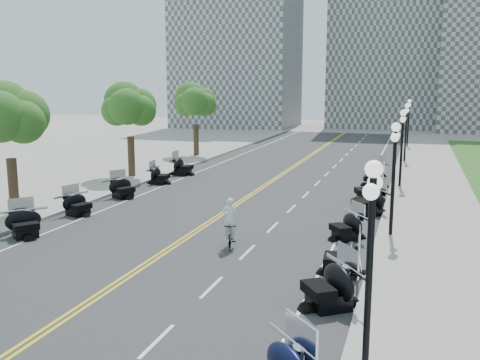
% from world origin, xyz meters
% --- Properties ---
extents(ground, '(160.00, 160.00, 0.00)m').
position_xyz_m(ground, '(0.00, 0.00, 0.00)').
color(ground, gray).
extents(road, '(16.00, 90.00, 0.01)m').
position_xyz_m(road, '(0.00, 10.00, 0.00)').
color(road, '#333335').
rests_on(road, ground).
extents(centerline_yellow_a, '(0.12, 90.00, 0.00)m').
position_xyz_m(centerline_yellow_a, '(-0.12, 10.00, 0.01)').
color(centerline_yellow_a, yellow).
rests_on(centerline_yellow_a, road).
extents(centerline_yellow_b, '(0.12, 90.00, 0.00)m').
position_xyz_m(centerline_yellow_b, '(0.12, 10.00, 0.01)').
color(centerline_yellow_b, yellow).
rests_on(centerline_yellow_b, road).
extents(edge_line_north, '(0.12, 90.00, 0.00)m').
position_xyz_m(edge_line_north, '(6.40, 10.00, 0.01)').
color(edge_line_north, white).
rests_on(edge_line_north, road).
extents(edge_line_south, '(0.12, 90.00, 0.00)m').
position_xyz_m(edge_line_south, '(-6.40, 10.00, 0.01)').
color(edge_line_south, white).
rests_on(edge_line_south, road).
extents(lane_dash_4, '(0.12, 2.00, 0.00)m').
position_xyz_m(lane_dash_4, '(3.20, -8.00, 0.01)').
color(lane_dash_4, white).
rests_on(lane_dash_4, road).
extents(lane_dash_5, '(0.12, 2.00, 0.00)m').
position_xyz_m(lane_dash_5, '(3.20, -4.00, 0.01)').
color(lane_dash_5, white).
rests_on(lane_dash_5, road).
extents(lane_dash_6, '(0.12, 2.00, 0.00)m').
position_xyz_m(lane_dash_6, '(3.20, 0.00, 0.01)').
color(lane_dash_6, white).
rests_on(lane_dash_6, road).
extents(lane_dash_7, '(0.12, 2.00, 0.00)m').
position_xyz_m(lane_dash_7, '(3.20, 4.00, 0.01)').
color(lane_dash_7, white).
rests_on(lane_dash_7, road).
extents(lane_dash_8, '(0.12, 2.00, 0.00)m').
position_xyz_m(lane_dash_8, '(3.20, 8.00, 0.01)').
color(lane_dash_8, white).
rests_on(lane_dash_8, road).
extents(lane_dash_9, '(0.12, 2.00, 0.00)m').
position_xyz_m(lane_dash_9, '(3.20, 12.00, 0.01)').
color(lane_dash_9, white).
rests_on(lane_dash_9, road).
extents(lane_dash_10, '(0.12, 2.00, 0.00)m').
position_xyz_m(lane_dash_10, '(3.20, 16.00, 0.01)').
color(lane_dash_10, white).
rests_on(lane_dash_10, road).
extents(lane_dash_11, '(0.12, 2.00, 0.00)m').
position_xyz_m(lane_dash_11, '(3.20, 20.00, 0.01)').
color(lane_dash_11, white).
rests_on(lane_dash_11, road).
extents(lane_dash_12, '(0.12, 2.00, 0.00)m').
position_xyz_m(lane_dash_12, '(3.20, 24.00, 0.01)').
color(lane_dash_12, white).
rests_on(lane_dash_12, road).
extents(lane_dash_13, '(0.12, 2.00, 0.00)m').
position_xyz_m(lane_dash_13, '(3.20, 28.00, 0.01)').
color(lane_dash_13, white).
rests_on(lane_dash_13, road).
extents(lane_dash_14, '(0.12, 2.00, 0.00)m').
position_xyz_m(lane_dash_14, '(3.20, 32.00, 0.01)').
color(lane_dash_14, white).
rests_on(lane_dash_14, road).
extents(lane_dash_15, '(0.12, 2.00, 0.00)m').
position_xyz_m(lane_dash_15, '(3.20, 36.00, 0.01)').
color(lane_dash_15, white).
rests_on(lane_dash_15, road).
extents(lane_dash_16, '(0.12, 2.00, 0.00)m').
position_xyz_m(lane_dash_16, '(3.20, 40.00, 0.01)').
color(lane_dash_16, white).
rests_on(lane_dash_16, road).
extents(lane_dash_17, '(0.12, 2.00, 0.00)m').
position_xyz_m(lane_dash_17, '(3.20, 44.00, 0.01)').
color(lane_dash_17, white).
rests_on(lane_dash_17, road).
extents(lane_dash_18, '(0.12, 2.00, 0.00)m').
position_xyz_m(lane_dash_18, '(3.20, 48.00, 0.01)').
color(lane_dash_18, white).
rests_on(lane_dash_18, road).
extents(lane_dash_19, '(0.12, 2.00, 0.00)m').
position_xyz_m(lane_dash_19, '(3.20, 52.00, 0.01)').
color(lane_dash_19, white).
rests_on(lane_dash_19, road).
extents(sidewalk_north, '(5.00, 90.00, 0.15)m').
position_xyz_m(sidewalk_north, '(10.50, 10.00, 0.07)').
color(sidewalk_north, '#9E9991').
rests_on(sidewalk_north, ground).
extents(sidewalk_south, '(5.00, 90.00, 0.15)m').
position_xyz_m(sidewalk_south, '(-10.50, 10.00, 0.07)').
color(sidewalk_south, '#9E9991').
rests_on(sidewalk_south, ground).
extents(distant_block_a, '(18.00, 14.00, 26.00)m').
position_xyz_m(distant_block_a, '(-18.00, 62.00, 13.00)').
color(distant_block_a, gray).
rests_on(distant_block_a, ground).
extents(distant_block_b, '(16.00, 12.00, 30.00)m').
position_xyz_m(distant_block_b, '(4.00, 68.00, 15.00)').
color(distant_block_b, gray).
rests_on(distant_block_b, ground).
extents(street_lamp_1, '(0.50, 1.20, 4.90)m').
position_xyz_m(street_lamp_1, '(8.60, -8.00, 2.60)').
color(street_lamp_1, black).
rests_on(street_lamp_1, sidewalk_north).
extents(street_lamp_2, '(0.50, 1.20, 4.90)m').
position_xyz_m(street_lamp_2, '(8.60, 4.00, 2.60)').
color(street_lamp_2, black).
rests_on(street_lamp_2, sidewalk_north).
extents(street_lamp_3, '(0.50, 1.20, 4.90)m').
position_xyz_m(street_lamp_3, '(8.60, 16.00, 2.60)').
color(street_lamp_3, black).
rests_on(street_lamp_3, sidewalk_north).
extents(street_lamp_4, '(0.50, 1.20, 4.90)m').
position_xyz_m(street_lamp_4, '(8.60, 28.00, 2.60)').
color(street_lamp_4, black).
rests_on(street_lamp_4, sidewalk_north).
extents(street_lamp_5, '(0.50, 1.20, 4.90)m').
position_xyz_m(street_lamp_5, '(8.60, 40.00, 2.60)').
color(street_lamp_5, black).
rests_on(street_lamp_5, sidewalk_north).
extents(tree_2, '(4.80, 4.80, 9.20)m').
position_xyz_m(tree_2, '(-10.00, 2.00, 4.75)').
color(tree_2, '#235619').
rests_on(tree_2, sidewalk_south).
extents(tree_3, '(4.80, 4.80, 9.20)m').
position_xyz_m(tree_3, '(-10.00, 14.00, 4.75)').
color(tree_3, '#235619').
rests_on(tree_3, sidewalk_south).
extents(tree_4, '(4.80, 4.80, 9.20)m').
position_xyz_m(tree_4, '(-10.00, 26.00, 4.75)').
color(tree_4, '#235619').
rests_on(tree_4, sidewalk_south).
extents(motorcycle_n_4, '(3.05, 3.05, 1.53)m').
position_xyz_m(motorcycle_n_4, '(7.18, -4.41, 0.76)').
color(motorcycle_n_4, black).
rests_on(motorcycle_n_4, road).
extents(motorcycle_n_5, '(2.21, 2.21, 1.42)m').
position_xyz_m(motorcycle_n_5, '(7.19, -1.44, 0.71)').
color(motorcycle_n_5, black).
rests_on(motorcycle_n_5, road).
extents(motorcycle_n_6, '(2.66, 2.66, 1.33)m').
position_xyz_m(motorcycle_n_6, '(6.78, 3.06, 0.66)').
color(motorcycle_n_6, black).
rests_on(motorcycle_n_6, road).
extents(motorcycle_n_7, '(3.08, 3.08, 1.54)m').
position_xyz_m(motorcycle_n_7, '(7.29, 8.01, 0.77)').
color(motorcycle_n_7, black).
rests_on(motorcycle_n_7, road).
extents(motorcycle_n_8, '(2.79, 2.79, 1.52)m').
position_xyz_m(motorcycle_n_8, '(7.00, 11.17, 0.76)').
color(motorcycle_n_8, black).
rests_on(motorcycle_n_8, road).
extents(motorcycle_n_9, '(2.05, 2.05, 1.39)m').
position_xyz_m(motorcycle_n_9, '(6.96, 16.08, 0.69)').
color(motorcycle_n_9, '#590A0C').
rests_on(motorcycle_n_9, road).
extents(motorcycle_n_10, '(2.56, 2.56, 1.28)m').
position_xyz_m(motorcycle_n_10, '(6.75, 19.76, 0.64)').
color(motorcycle_n_10, black).
rests_on(motorcycle_n_10, road).
extents(motorcycle_s_5, '(2.76, 2.76, 1.37)m').
position_xyz_m(motorcycle_s_5, '(-6.86, -1.01, 0.69)').
color(motorcycle_s_5, black).
rests_on(motorcycle_s_5, road).
extents(motorcycle_s_6, '(2.29, 2.29, 1.27)m').
position_xyz_m(motorcycle_s_6, '(-7.01, 3.16, 0.64)').
color(motorcycle_s_6, black).
rests_on(motorcycle_s_6, road).
extents(motorcycle_s_7, '(2.58, 2.58, 1.33)m').
position_xyz_m(motorcycle_s_7, '(-7.01, 7.65, 0.67)').
color(motorcycle_s_7, black).
rests_on(motorcycle_s_7, road).
extents(motorcycle_s_8, '(1.96, 1.96, 1.29)m').
position_xyz_m(motorcycle_s_8, '(-6.98, 12.44, 0.65)').
color(motorcycle_s_8, black).
rests_on(motorcycle_s_8, road).
extents(motorcycle_s_9, '(2.11, 2.11, 1.45)m').
position_xyz_m(motorcycle_s_9, '(-6.98, 16.23, 0.73)').
color(motorcycle_s_9, black).
rests_on(motorcycle_s_9, road).
extents(bicycle, '(1.01, 1.84, 1.07)m').
position_xyz_m(bicycle, '(2.30, 0.47, 0.53)').
color(bicycle, '#A51414').
rests_on(bicycle, road).
extents(cyclist_rider, '(0.64, 0.42, 1.76)m').
position_xyz_m(cyclist_rider, '(2.30, 0.47, 1.94)').
color(cyclist_rider, silver).
rests_on(cyclist_rider, bicycle).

